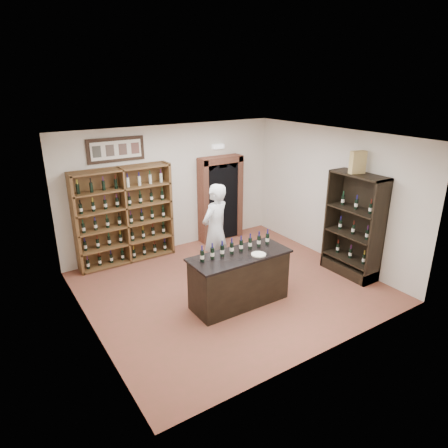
{
  "coord_description": "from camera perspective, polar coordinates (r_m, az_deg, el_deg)",
  "views": [
    {
      "loc": [
        -4.01,
        -5.95,
        4.0
      ],
      "look_at": [
        0.05,
        0.3,
        1.26
      ],
      "focal_mm": 32.0,
      "sensor_mm": 36.0,
      "label": 1
    }
  ],
  "objects": [
    {
      "name": "counter_bottle_5",
      "position": [
        7.43,
        3.75,
        -2.76
      ],
      "size": [
        0.07,
        0.07,
        0.3
      ],
      "color": "black",
      "rests_on": "tasting_counter"
    },
    {
      "name": "wall_back",
      "position": [
        9.68,
        -7.37,
        5.07
      ],
      "size": [
        5.5,
        0.04,
        3.0
      ],
      "primitive_type": "cube",
      "color": "silver",
      "rests_on": "ground"
    },
    {
      "name": "shopkeeper",
      "position": [
        8.33,
        -1.27,
        -0.91
      ],
      "size": [
        0.85,
        0.7,
        2.0
      ],
      "primitive_type": "imported",
      "rotation": [
        0.0,
        0.0,
        3.5
      ],
      "color": "silver",
      "rests_on": "ground"
    },
    {
      "name": "plate",
      "position": [
        7.21,
        4.96,
        -4.36
      ],
      "size": [
        0.27,
        0.27,
        0.02
      ],
      "primitive_type": "cylinder",
      "color": "beige",
      "rests_on": "tasting_counter"
    },
    {
      "name": "wine_shelf",
      "position": [
        9.19,
        -14.09,
        1.17
      ],
      "size": [
        2.2,
        0.38,
        2.2
      ],
      "color": "brown",
      "rests_on": "ground"
    },
    {
      "name": "arched_doorway",
      "position": [
        10.22,
        -0.54,
        3.94
      ],
      "size": [
        1.17,
        0.35,
        2.17
      ],
      "color": "black",
      "rests_on": "ground"
    },
    {
      "name": "tasting_counter",
      "position": [
        7.45,
        2.21,
        -7.89
      ],
      "size": [
        1.88,
        0.78,
        1.0
      ],
      "color": "black",
      "rests_on": "ground"
    },
    {
      "name": "wall_right",
      "position": [
        9.35,
        15.11,
        3.98
      ],
      "size": [
        0.04,
        5.0,
        3.0
      ],
      "primitive_type": "cube",
      "color": "silver",
      "rests_on": "ground"
    },
    {
      "name": "counter_bottle_3",
      "position": [
        7.2,
        1.11,
        -3.46
      ],
      "size": [
        0.07,
        0.07,
        0.3
      ],
      "color": "black",
      "rests_on": "tasting_counter"
    },
    {
      "name": "counter_bottle_0",
      "position": [
        6.91,
        -3.15,
        -4.58
      ],
      "size": [
        0.07,
        0.07,
        0.3
      ],
      "color": "black",
      "rests_on": "tasting_counter"
    },
    {
      "name": "ceiling",
      "position": [
        7.25,
        1.01,
        12.27
      ],
      "size": [
        5.5,
        5.5,
        0.0
      ],
      "primitive_type": "plane",
      "rotation": [
        3.14,
        0.0,
        0.0
      ],
      "color": "white",
      "rests_on": "wall_back"
    },
    {
      "name": "counter_bottle_4",
      "position": [
        7.31,
        2.45,
        -3.11
      ],
      "size": [
        0.07,
        0.07,
        0.3
      ],
      "color": "black",
      "rests_on": "tasting_counter"
    },
    {
      "name": "wall_left",
      "position": [
        6.58,
        -19.41,
        -3.35
      ],
      "size": [
        0.04,
        5.0,
        3.0
      ],
      "primitive_type": "cube",
      "color": "silver",
      "rests_on": "ground"
    },
    {
      "name": "counter_bottle_2",
      "position": [
        7.1,
        -0.27,
        -3.83
      ],
      "size": [
        0.07,
        0.07,
        0.3
      ],
      "color": "black",
      "rests_on": "tasting_counter"
    },
    {
      "name": "side_cabinet",
      "position": [
        8.88,
        17.94,
        -2.28
      ],
      "size": [
        0.48,
        1.2,
        2.2
      ],
      "color": "black",
      "rests_on": "ground"
    },
    {
      "name": "emergency_light",
      "position": [
        10.02,
        -0.85,
        11.01
      ],
      "size": [
        0.3,
        0.1,
        0.1
      ],
      "primitive_type": "cube",
      "color": "white",
      "rests_on": "wall_back"
    },
    {
      "name": "counter_bottle_6",
      "position": [
        7.54,
        5.0,
        -2.43
      ],
      "size": [
        0.07,
        0.07,
        0.3
      ],
      "color": "black",
      "rests_on": "tasting_counter"
    },
    {
      "name": "framed_picture",
      "position": [
        8.96,
        -15.18,
        10.21
      ],
      "size": [
        1.25,
        0.04,
        0.52
      ],
      "primitive_type": "cube",
      "color": "black",
      "rests_on": "wall_back"
    },
    {
      "name": "counter_bottle_7",
      "position": [
        7.66,
        6.22,
        -2.1
      ],
      "size": [
        0.07,
        0.07,
        0.3
      ],
      "color": "black",
      "rests_on": "tasting_counter"
    },
    {
      "name": "wine_crate",
      "position": [
        8.41,
        18.56,
        8.36
      ],
      "size": [
        0.34,
        0.21,
        0.45
      ],
      "primitive_type": "cube",
      "rotation": [
        0.0,
        0.0,
        -0.27
      ],
      "color": "tan",
      "rests_on": "side_cabinet"
    },
    {
      "name": "counter_bottle_1",
      "position": [
        7.0,
        -1.69,
        -4.2
      ],
      "size": [
        0.07,
        0.07,
        0.3
      ],
      "color": "black",
      "rests_on": "tasting_counter"
    },
    {
      "name": "floor",
      "position": [
        8.22,
        0.88,
        -8.93
      ],
      "size": [
        5.5,
        5.5,
        0.0
      ],
      "primitive_type": "plane",
      "color": "brown",
      "rests_on": "ground"
    }
  ]
}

